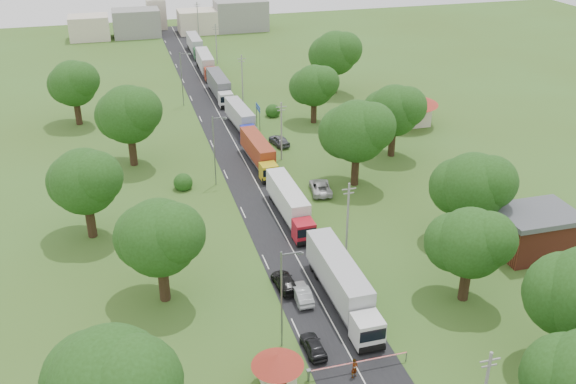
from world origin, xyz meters
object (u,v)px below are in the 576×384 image
object	(u,v)px
car_lane_mid	(302,294)
boom_barrier	(344,366)
pedestrian_near	(354,368)
info_sign	(258,111)
car_lane_front	(313,346)
truck_0	(342,283)
guard_booth	(278,367)

from	to	relation	value
car_lane_mid	boom_barrier	bearing A→B (deg)	93.00
boom_barrier	pedestrian_near	distance (m)	0.97
info_sign	car_lane_front	bearing A→B (deg)	-98.24
info_sign	truck_0	bearing A→B (deg)	-93.69
guard_booth	truck_0	distance (m)	13.39
boom_barrier	truck_0	bearing A→B (deg)	71.24
guard_booth	pedestrian_near	size ratio (longest dim) A/B	2.36
boom_barrier	info_sign	world-z (taller)	info_sign
boom_barrier	guard_booth	distance (m)	5.98
info_sign	pedestrian_near	xyz separation A→B (m)	(-5.81, -60.62, -2.07)
guard_booth	pedestrian_near	bearing A→B (deg)	-5.34
guard_booth	truck_0	xyz separation A→B (m)	(9.16, 9.77, 0.15)
truck_0	car_lane_mid	distance (m)	4.31
truck_0	boom_barrier	bearing A→B (deg)	-108.76
info_sign	boom_barrier	bearing A→B (deg)	-96.24
truck_0	car_lane_front	world-z (taller)	truck_0
boom_barrier	guard_booth	world-z (taller)	guard_booth
boom_barrier	car_lane_mid	xyz separation A→B (m)	(-0.39, 11.26, -0.17)
car_lane_front	car_lane_mid	world-z (taller)	car_lane_mid
boom_barrier	guard_booth	bearing A→B (deg)	-179.99
guard_booth	car_lane_mid	distance (m)	12.59
pedestrian_near	boom_barrier	bearing A→B (deg)	110.36
info_sign	guard_booth	bearing A→B (deg)	-101.68
car_lane_mid	info_sign	bearing A→B (deg)	-97.11
boom_barrier	car_lane_mid	size ratio (longest dim) A/B	2.11
car_lane_mid	pedestrian_near	size ratio (longest dim) A/B	2.34
info_sign	pedestrian_near	bearing A→B (deg)	-95.48
car_lane_front	pedestrian_near	bearing A→B (deg)	119.41
guard_booth	info_sign	size ratio (longest dim) A/B	1.07
guard_booth	car_lane_mid	size ratio (longest dim) A/B	1.01
guard_booth	truck_0	size ratio (longest dim) A/B	0.28
car_lane_mid	guard_booth	bearing A→B (deg)	65.18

